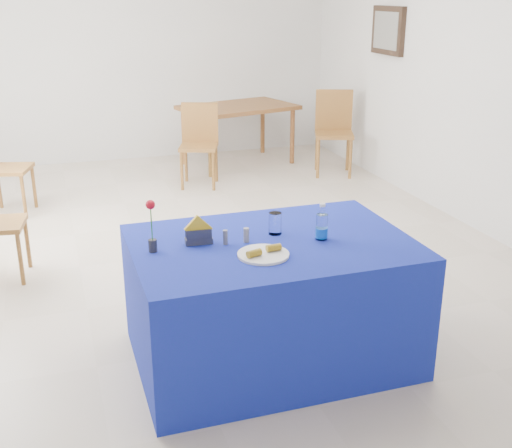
{
  "coord_description": "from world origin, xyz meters",
  "views": [
    {
      "loc": [
        -1.23,
        -4.99,
        2.11
      ],
      "look_at": [
        -0.21,
        -1.88,
        0.92
      ],
      "focal_mm": 45.0,
      "sensor_mm": 36.0,
      "label": 1
    }
  ],
  "objects_px": {
    "plate": "(263,255)",
    "blue_table": "(271,300)",
    "chair_bg_right": "(334,126)",
    "oak_table": "(238,112)",
    "water_bottle": "(322,227)",
    "chair_bg_left": "(199,138)"
  },
  "relations": [
    {
      "from": "chair_bg_left",
      "to": "chair_bg_right",
      "type": "bearing_deg",
      "value": 19.34
    },
    {
      "from": "plate",
      "to": "chair_bg_left",
      "type": "xyz_separation_m",
      "value": [
        0.59,
        3.99,
        -0.23
      ]
    },
    {
      "from": "blue_table",
      "to": "chair_bg_left",
      "type": "height_order",
      "value": "chair_bg_left"
    },
    {
      "from": "oak_table",
      "to": "chair_bg_left",
      "type": "xyz_separation_m",
      "value": [
        -0.68,
        -0.74,
        -0.14
      ]
    },
    {
      "from": "plate",
      "to": "oak_table",
      "type": "distance_m",
      "value": 4.9
    },
    {
      "from": "plate",
      "to": "chair_bg_right",
      "type": "relative_size",
      "value": 0.28
    },
    {
      "from": "plate",
      "to": "water_bottle",
      "type": "height_order",
      "value": "water_bottle"
    },
    {
      "from": "blue_table",
      "to": "oak_table",
      "type": "height_order",
      "value": "blue_table"
    },
    {
      "from": "water_bottle",
      "to": "oak_table",
      "type": "xyz_separation_m",
      "value": [
        0.87,
        4.6,
        -0.15
      ]
    },
    {
      "from": "blue_table",
      "to": "water_bottle",
      "type": "relative_size",
      "value": 7.44
    },
    {
      "from": "plate",
      "to": "blue_table",
      "type": "bearing_deg",
      "value": 58.63
    },
    {
      "from": "water_bottle",
      "to": "chair_bg_left",
      "type": "relative_size",
      "value": 0.23
    },
    {
      "from": "chair_bg_left",
      "to": "chair_bg_right",
      "type": "distance_m",
      "value": 1.67
    },
    {
      "from": "water_bottle",
      "to": "oak_table",
      "type": "height_order",
      "value": "water_bottle"
    },
    {
      "from": "water_bottle",
      "to": "oak_table",
      "type": "bearing_deg",
      "value": 79.3
    },
    {
      "from": "oak_table",
      "to": "chair_bg_right",
      "type": "xyz_separation_m",
      "value": [
        0.98,
        -0.76,
        -0.1
      ]
    },
    {
      "from": "blue_table",
      "to": "chair_bg_right",
      "type": "height_order",
      "value": "chair_bg_right"
    },
    {
      "from": "plate",
      "to": "oak_table",
      "type": "bearing_deg",
      "value": 74.98
    },
    {
      "from": "chair_bg_left",
      "to": "blue_table",
      "type": "bearing_deg",
      "value": -77.22
    },
    {
      "from": "water_bottle",
      "to": "blue_table",
      "type": "bearing_deg",
      "value": 168.28
    },
    {
      "from": "water_bottle",
      "to": "chair_bg_right",
      "type": "distance_m",
      "value": 4.27
    },
    {
      "from": "water_bottle",
      "to": "chair_bg_right",
      "type": "bearing_deg",
      "value": 64.27
    }
  ]
}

